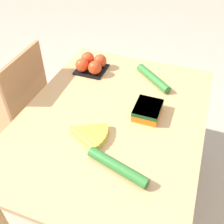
# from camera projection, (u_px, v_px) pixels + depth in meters

# --- Properties ---
(ground_plane) EXTENTS (12.00, 12.00, 0.00)m
(ground_plane) POSITION_uv_depth(u_px,v_px,m) (112.00, 195.00, 1.80)
(ground_plane) COLOR #B7A88E
(dining_table) EXTENTS (1.19, 0.90, 0.73)m
(dining_table) POSITION_uv_depth(u_px,v_px,m) (112.00, 131.00, 1.38)
(dining_table) COLOR tan
(dining_table) RESTS_ON ground_plane
(chair) EXTENTS (0.43, 0.41, 0.93)m
(chair) POSITION_uv_depth(u_px,v_px,m) (19.00, 114.00, 1.71)
(chair) COLOR #A87547
(chair) RESTS_ON ground_plane
(banana_bunch) EXTENTS (0.18, 0.18, 0.03)m
(banana_bunch) POSITION_uv_depth(u_px,v_px,m) (88.00, 134.00, 1.20)
(banana_bunch) COLOR brown
(banana_bunch) RESTS_ON dining_table
(tomato_pack) EXTENTS (0.18, 0.18, 0.09)m
(tomato_pack) POSITION_uv_depth(u_px,v_px,m) (91.00, 64.00, 1.61)
(tomato_pack) COLOR black
(tomato_pack) RESTS_ON dining_table
(carrot_bag) EXTENTS (0.16, 0.13, 0.06)m
(carrot_bag) POSITION_uv_depth(u_px,v_px,m) (148.00, 110.00, 1.31)
(carrot_bag) COLOR orange
(carrot_bag) RESTS_ON dining_table
(cucumber_near) EXTENTS (0.12, 0.28, 0.05)m
(cucumber_near) POSITION_uv_depth(u_px,v_px,m) (117.00, 167.00, 1.06)
(cucumber_near) COLOR #2D702D
(cucumber_near) RESTS_ON dining_table
(cucumber_far) EXTENTS (0.22, 0.24, 0.05)m
(cucumber_far) POSITION_uv_depth(u_px,v_px,m) (153.00, 78.00, 1.53)
(cucumber_far) COLOR #2D702D
(cucumber_far) RESTS_ON dining_table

